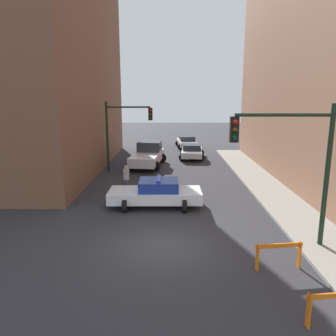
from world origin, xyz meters
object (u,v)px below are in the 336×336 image
object	(u,v)px
police_car	(156,193)
pedestrian_crossing	(126,179)
white_truck	(148,155)
parked_car_mid	(187,142)
traffic_light_near	(296,155)
barrier_mid	(279,252)
traffic_light_far	(122,127)
parked_car_near	(192,151)

from	to	relation	value
police_car	pedestrian_crossing	distance (m)	3.05
white_truck	parked_car_mid	bearing A→B (deg)	76.32
traffic_light_near	pedestrian_crossing	world-z (taller)	traffic_light_near
police_car	parked_car_mid	world-z (taller)	police_car
traffic_light_near	barrier_mid	size ratio (longest dim) A/B	3.27
traffic_light_near	traffic_light_far	distance (m)	14.91
traffic_light_near	police_car	distance (m)	7.48
police_car	barrier_mid	bearing A→B (deg)	-146.18
traffic_light_near	pedestrian_crossing	size ratio (longest dim) A/B	3.13
parked_car_mid	barrier_mid	bearing A→B (deg)	-90.70
parked_car_mid	pedestrian_crossing	size ratio (longest dim) A/B	2.67
police_car	parked_car_mid	bearing A→B (deg)	-7.87
parked_car_mid	barrier_mid	xyz separation A→B (m)	(1.76, -26.03, -0.06)
police_car	pedestrian_crossing	bearing A→B (deg)	36.57
parked_car_mid	parked_car_near	bearing A→B (deg)	-92.94
traffic_light_far	parked_car_mid	size ratio (longest dim) A/B	1.17
parked_car_near	pedestrian_crossing	bearing A→B (deg)	-107.69
parked_car_near	barrier_mid	distance (m)	19.77
traffic_light_far	parked_car_mid	distance (m)	13.27
parked_car_mid	traffic_light_near	bearing A→B (deg)	-88.28
white_truck	barrier_mid	bearing A→B (deg)	-65.01
police_car	parked_car_near	size ratio (longest dim) A/B	1.07
traffic_light_far	barrier_mid	size ratio (longest dim) A/B	3.27
pedestrian_crossing	traffic_light_near	bearing A→B (deg)	-120.66
police_car	barrier_mid	xyz separation A→B (m)	(4.27, -6.22, -0.11)
parked_car_near	barrier_mid	world-z (taller)	parked_car_near
parked_car_mid	pedestrian_crossing	bearing A→B (deg)	-108.63
parked_car_near	police_car	bearing A→B (deg)	-96.66
white_truck	parked_car_mid	size ratio (longest dim) A/B	1.26
traffic_light_near	white_truck	distance (m)	16.17
traffic_light_far	white_truck	world-z (taller)	traffic_light_far
parked_car_near	pedestrian_crossing	distance (m)	11.95
white_truck	parked_car_near	size ratio (longest dim) A/B	1.26
police_car	parked_car_near	xyz separation A→B (m)	(2.69, 13.48, -0.05)
traffic_light_near	pedestrian_crossing	distance (m)	10.29
pedestrian_crossing	barrier_mid	bearing A→B (deg)	-130.52
white_truck	parked_car_mid	xyz separation A→B (m)	(3.62, 9.74, -0.23)
parked_car_near	parked_car_mid	bearing A→B (deg)	96.25
parked_car_mid	traffic_light_far	bearing A→B (deg)	-118.89
traffic_light_near	white_truck	xyz separation A→B (m)	(-6.31, 14.66, -2.62)
traffic_light_far	police_car	size ratio (longest dim) A/B	1.10
traffic_light_near	barrier_mid	xyz separation A→B (m)	(-0.93, -1.64, -2.91)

